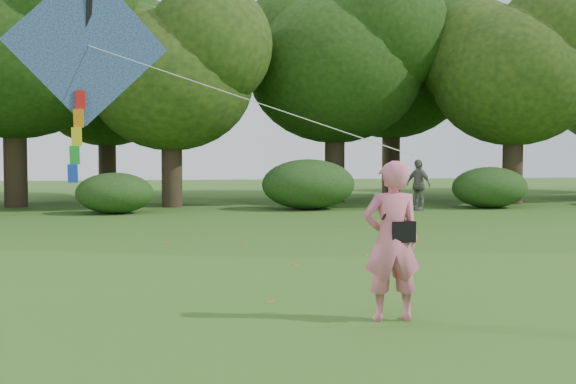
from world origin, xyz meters
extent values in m
plane|color=#265114|center=(0.00, 0.00, 0.00)|extent=(100.00, 100.00, 0.00)
imported|color=pink|center=(0.42, 0.04, 0.99)|extent=(0.74, 0.51, 1.98)
imported|color=slate|center=(6.88, 16.77, 0.93)|extent=(0.94, 1.18, 1.87)
cube|color=black|center=(0.54, 0.01, 1.11)|extent=(0.30, 0.20, 0.26)
cylinder|color=black|center=(0.42, 0.00, 1.49)|extent=(0.33, 0.14, 0.47)
cube|color=#2753AA|center=(-3.39, 2.08, 3.59)|extent=(2.23, 0.57, 2.27)
cube|color=black|center=(-3.39, 2.11, 3.59)|extent=(0.25, 0.48, 2.06)
cylinder|color=white|center=(-1.36, 1.04, 2.81)|extent=(4.07, 2.10, 1.56)
cube|color=red|center=(-3.49, 2.10, 2.82)|extent=(0.14, 0.06, 0.26)
cube|color=orange|center=(-3.52, 2.10, 2.56)|extent=(0.14, 0.06, 0.26)
cube|color=yellow|center=(-3.55, 2.10, 2.30)|extent=(0.14, 0.06, 0.26)
cube|color=green|center=(-3.58, 2.10, 2.04)|extent=(0.14, 0.06, 0.26)
cube|color=blue|center=(-3.61, 2.10, 1.78)|extent=(0.14, 0.06, 0.26)
cylinder|color=#3A2D1E|center=(-8.00, 21.00, 1.92)|extent=(0.88, 0.88, 3.85)
ellipsoid|color=#1E3F11|center=(-8.00, 21.00, 6.05)|extent=(8.00, 8.00, 6.80)
cylinder|color=#3A2D1E|center=(-2.00, 20.00, 1.57)|extent=(0.80, 0.80, 3.15)
ellipsoid|color=#1E3F11|center=(-2.00, 20.00, 4.91)|extent=(6.40, 6.40, 5.44)
cylinder|color=#3A2D1E|center=(5.00, 22.00, 1.84)|extent=(0.86, 0.86, 3.67)
ellipsoid|color=#1E3F11|center=(5.00, 22.00, 5.76)|extent=(7.60, 7.60, 6.46)
cylinder|color=#3A2D1E|center=(12.00, 19.50, 1.72)|extent=(0.83, 0.83, 3.43)
ellipsoid|color=#1E3F11|center=(12.00, 19.50, 5.30)|extent=(6.80, 6.80, 5.78)
cylinder|color=#3A2D1E|center=(-5.00, 27.50, 1.75)|extent=(0.84, 0.84, 3.50)
ellipsoid|color=#1E3F11|center=(-5.00, 27.50, 5.43)|extent=(7.00, 7.00, 5.95)
cylinder|color=#3A2D1E|center=(9.00, 26.50, 2.01)|extent=(0.90, 0.90, 4.02)
ellipsoid|color=#1E3F11|center=(9.00, 26.50, 6.17)|extent=(7.80, 7.80, 6.63)
ellipsoid|color=#264919|center=(-4.00, 17.10, 0.71)|extent=(2.66, 2.09, 1.42)
ellipsoid|color=#264919|center=(3.00, 17.90, 0.94)|extent=(3.50, 2.75, 1.88)
ellipsoid|color=#264919|center=(10.00, 17.40, 0.79)|extent=(2.94, 2.31, 1.58)
cube|color=olive|center=(-2.29, 8.38, 0.00)|extent=(0.14, 0.14, 0.01)
cube|color=olive|center=(3.31, 11.00, 0.00)|extent=(0.14, 0.13, 0.01)
cube|color=olive|center=(2.38, 10.50, 0.00)|extent=(0.12, 0.14, 0.01)
cube|color=olive|center=(-0.49, 8.22, 0.00)|extent=(0.14, 0.13, 0.01)
cube|color=olive|center=(1.71, 5.62, 0.00)|extent=(0.12, 0.14, 0.01)
cube|color=olive|center=(-0.90, 1.37, 0.00)|extent=(0.14, 0.12, 0.01)
cube|color=olive|center=(0.06, 4.63, 0.00)|extent=(0.12, 0.14, 0.01)
camera|label=1|loc=(-2.36, -8.45, 2.06)|focal=45.00mm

